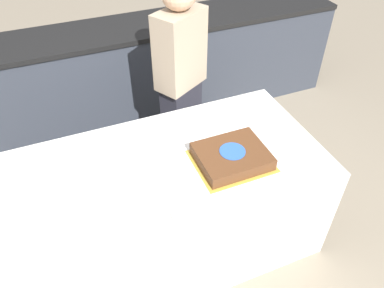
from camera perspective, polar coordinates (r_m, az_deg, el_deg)
The scene contains 8 objects.
ground_plane at distance 2.73m, azimuth -3.95°, elevation -14.76°, with size 14.00×14.00×0.00m, color gray.
back_counter at distance 3.54m, azimuth -12.74°, elevation 9.65°, with size 4.40×0.58×0.92m.
dining_table at distance 2.42m, azimuth -4.36°, elevation -9.73°, with size 1.92×0.94×0.76m.
cake at distance 2.15m, azimuth 6.10°, elevation -1.90°, with size 0.43×0.36×0.08m.
plate_stack at distance 2.06m, azimuth -21.49°, elevation -7.88°, with size 0.20×0.20×0.06m.
side_plate_near_cake at distance 2.40m, azimuth 2.93°, elevation 2.67°, with size 0.22×0.22×0.00m.
utensil_pile at distance 1.90m, azimuth -1.17°, elevation -10.16°, with size 0.14×0.11×0.02m.
person_cutting_cake at distance 2.71m, azimuth -1.72°, elevation 9.59°, with size 0.40×0.35×1.57m.
Camera 1 is at (-0.41, -1.48, 2.25)m, focal length 35.00 mm.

